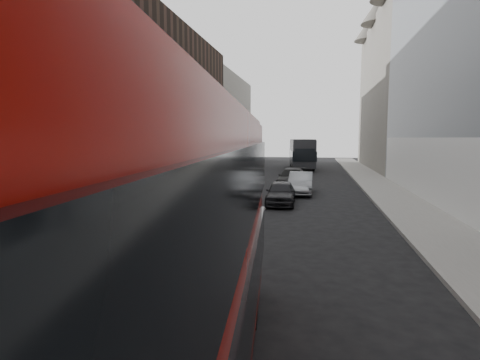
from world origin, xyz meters
The scene contains 12 objects.
sidewalk_right centered at (7.50, 25.00, 0.07)m, with size 3.00×80.00×0.15m, color slate.
sidewalk_left centered at (-8.00, 25.00, 0.07)m, with size 2.00×80.00×0.15m, color slate.
building_modern_block centered at (11.47, 21.00, 9.90)m, with size 5.03×22.00×20.00m.
building_victorian centered at (11.38, 44.00, 9.66)m, with size 6.50×24.00×21.00m.
building_left_mid centered at (-11.50, 30.00, 7.00)m, with size 5.00×24.00×14.00m, color black.
building_left_far centered at (-11.50, 52.00, 6.50)m, with size 5.00×20.00×13.00m, color slate.
street_lamp centered at (-8.22, 18.00, 4.18)m, with size 1.06×0.22×7.00m.
red_bus centered at (0.80, -0.96, 2.30)m, with size 3.47×10.44×4.15m.
grey_bus centered at (0.87, 42.04, 1.94)m, with size 3.77×11.41×3.62m.
car_a centered at (0.74, 16.49, 0.67)m, with size 1.59×3.95×1.35m, color black.
car_b centered at (1.68, 20.86, 0.74)m, with size 1.56×4.47×1.47m, color gray.
car_c centered at (0.91, 24.00, 0.73)m, with size 2.03×5.00×1.45m, color black.
Camera 1 is at (2.70, -4.65, 3.78)m, focal length 28.00 mm.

